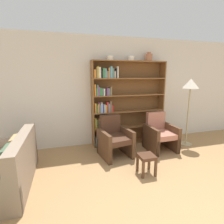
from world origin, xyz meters
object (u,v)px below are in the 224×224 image
(footstool, at_px, (147,159))
(armchair_cushioned, at_px, (160,134))
(armchair_leather, at_px, (114,139))
(bookshelf, at_px, (121,105))
(bowl_brass, at_px, (131,58))
(vase_tall, at_px, (149,57))
(floor_lamp, at_px, (190,88))
(couch, at_px, (8,169))
(bowl_olive, at_px, (110,58))

(footstool, bearing_deg, armchair_cushioned, 48.14)
(armchair_leather, height_order, footstool, armchair_leather)
(bookshelf, height_order, armchair_leather, bookshelf)
(bowl_brass, xyz_separation_m, armchair_leather, (-0.62, -0.64, -1.82))
(vase_tall, bearing_deg, floor_lamp, -31.37)
(bookshelf, height_order, vase_tall, vase_tall)
(armchair_leather, bearing_deg, couch, 7.09)
(bookshelf, xyz_separation_m, bowl_brass, (0.25, -0.01, 1.17))
(vase_tall, height_order, armchair_leather, vase_tall)
(floor_lamp, bearing_deg, bookshelf, 161.01)
(bowl_olive, distance_m, floor_lamp, 2.13)
(bowl_olive, relative_size, footstool, 0.45)
(vase_tall, height_order, footstool, vase_tall)
(bowl_brass, relative_size, footstool, 0.46)
(couch, bearing_deg, bookshelf, -61.60)
(armchair_cushioned, bearing_deg, bowl_brass, -51.50)
(bowl_olive, height_order, bowl_brass, bowl_brass)
(footstool, bearing_deg, bowl_olive, 99.73)
(bowl_brass, height_order, armchair_leather, bowl_brass)
(vase_tall, distance_m, floor_lamp, 1.30)
(bowl_brass, xyz_separation_m, vase_tall, (0.49, 0.00, 0.04))
(bowl_brass, bearing_deg, vase_tall, 0.00)
(armchair_cushioned, relative_size, floor_lamp, 0.52)
(bowl_brass, height_order, couch, bowl_brass)
(floor_lamp, bearing_deg, armchair_leather, -177.29)
(bowl_brass, bearing_deg, couch, -154.57)
(couch, distance_m, armchair_cushioned, 3.23)
(bookshelf, xyz_separation_m, couch, (-2.38, -1.26, -0.75))
(bowl_olive, height_order, armchair_leather, bowl_olive)
(bowl_olive, xyz_separation_m, floor_lamp, (1.93, -0.55, -0.72))
(bookshelf, height_order, bowl_olive, bowl_olive)
(bowl_olive, relative_size, floor_lamp, 0.10)
(armchair_leather, bearing_deg, bowl_brass, -143.79)
(couch, xyz_separation_m, footstool, (2.35, -0.30, -0.01))
(armchair_leather, bearing_deg, bookshelf, -129.57)
(bowl_olive, distance_m, vase_tall, 1.03)
(bookshelf, relative_size, couch, 1.35)
(bookshelf, height_order, armchair_cushioned, bookshelf)
(vase_tall, height_order, armchair_cushioned, vase_tall)
(bowl_olive, distance_m, armchair_leather, 1.92)
(bowl_brass, bearing_deg, bookshelf, 176.92)
(armchair_leather, relative_size, footstool, 2.40)
(bowl_olive, relative_size, bowl_brass, 0.98)
(footstool, bearing_deg, bowl_brass, 79.89)
(footstool, bearing_deg, bookshelf, 88.87)
(bowl_brass, bearing_deg, armchair_cushioned, -50.05)
(vase_tall, xyz_separation_m, armchair_leather, (-1.11, -0.64, -1.85))
(vase_tall, bearing_deg, armchair_leather, -149.89)
(vase_tall, relative_size, couch, 0.14)
(armchair_leather, xyz_separation_m, floor_lamp, (2.01, 0.10, 1.09))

